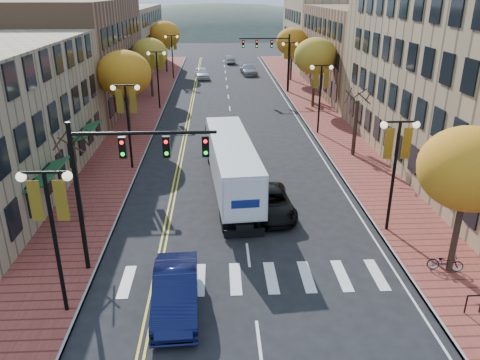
{
  "coord_description": "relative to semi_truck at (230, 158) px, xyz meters",
  "views": [
    {
      "loc": [
        -1.37,
        -15.58,
        11.96
      ],
      "look_at": [
        -0.18,
        8.23,
        2.2
      ],
      "focal_mm": 35.0,
      "sensor_mm": 36.0,
      "label": 1
    }
  ],
  "objects": [
    {
      "name": "lamp_right_c",
      "position": [
        8.13,
        29.8,
        2.22
      ],
      "size": [
        1.96,
        0.36,
        6.05
      ],
      "color": "black",
      "rests_on": "ground"
    },
    {
      "name": "tree_left_a",
      "position": [
        -8.37,
        -4.2,
        0.18
      ],
      "size": [
        0.28,
        0.28,
        4.2
      ],
      "color": "#382619",
      "rests_on": "sidewalk_left"
    },
    {
      "name": "car_far_silver",
      "position": [
        4.1,
        43.28,
        -1.32
      ],
      "size": [
        2.5,
        5.33,
        1.51
      ],
      "primitive_type": "imported",
      "rotation": [
        0.0,
        0.0,
        0.08
      ],
      "color": "#939399",
      "rests_on": "ground"
    },
    {
      "name": "lamp_left_d",
      "position": [
        -6.87,
        39.8,
        2.22
      ],
      "size": [
        1.96,
        0.36,
        6.05
      ],
      "color": "black",
      "rests_on": "ground"
    },
    {
      "name": "bicycle",
      "position": [
        9.4,
        -10.21,
        -1.51
      ],
      "size": [
        1.64,
        0.9,
        0.82
      ],
      "primitive_type": "imported",
      "rotation": [
        0.0,
        0.0,
        1.33
      ],
      "color": "gray",
      "rests_on": "sidewalk_right"
    },
    {
      "name": "lamp_left_a",
      "position": [
        -6.87,
        -12.2,
        2.22
      ],
      "size": [
        1.96,
        0.36,
        6.05
      ],
      "color": "black",
      "rests_on": "ground"
    },
    {
      "name": "building_right_mid",
      "position": [
        19.13,
        29.8,
        2.93
      ],
      "size": [
        15.0,
        24.0,
        10.0
      ],
      "primitive_type": "cube",
      "color": "brown",
      "rests_on": "ground"
    },
    {
      "name": "lamp_left_c",
      "position": [
        -6.87,
        21.8,
        2.22
      ],
      "size": [
        1.96,
        0.36,
        6.05
      ],
      "color": "black",
      "rests_on": "ground"
    },
    {
      "name": "lamp_left_b",
      "position": [
        -6.87,
        3.8,
        2.22
      ],
      "size": [
        1.96,
        0.36,
        6.05
      ],
      "color": "black",
      "rests_on": "ground"
    },
    {
      "name": "tree_left_d",
      "position": [
        -8.37,
        45.8,
        3.53
      ],
      "size": [
        4.61,
        4.61,
        7.42
      ],
      "color": "#382619",
      "rests_on": "sidewalk_left"
    },
    {
      "name": "sidewalk_left",
      "position": [
        -8.37,
        20.3,
        -1.99
      ],
      "size": [
        4.0,
        85.0,
        0.15
      ],
      "primitive_type": "cube",
      "color": "brown",
      "rests_on": "ground"
    },
    {
      "name": "traffic_mast_far",
      "position": [
        6.11,
        29.79,
        2.85
      ],
      "size": [
        6.1,
        0.34,
        7.0
      ],
      "color": "black",
      "rests_on": "ground"
    },
    {
      "name": "building_right_far",
      "position": [
        19.13,
        51.8,
        3.43
      ],
      "size": [
        15.0,
        20.0,
        11.0
      ],
      "primitive_type": "cube",
      "color": "#9E8966",
      "rests_on": "ground"
    },
    {
      "name": "lamp_right_a",
      "position": [
        8.13,
        -6.2,
        2.22
      ],
      "size": [
        1.96,
        0.36,
        6.05
      ],
      "color": "black",
      "rests_on": "ground"
    },
    {
      "name": "building_left_mid",
      "position": [
        -16.37,
        23.8,
        3.43
      ],
      "size": [
        12.0,
        24.0,
        11.0
      ],
      "primitive_type": "cube",
      "color": "brown",
      "rests_on": "ground"
    },
    {
      "name": "tree_right_c",
      "position": [
        9.63,
        21.8,
        3.38
      ],
      "size": [
        4.48,
        4.48,
        7.21
      ],
      "color": "#382619",
      "rests_on": "sidewalk_right"
    },
    {
      "name": "tree_left_c",
      "position": [
        -8.37,
        27.8,
        2.99
      ],
      "size": [
        4.16,
        4.16,
        6.69
      ],
      "color": "#382619",
      "rests_on": "sidewalk_left"
    },
    {
      "name": "black_suv",
      "position": [
        2.22,
        -3.78,
        -1.37
      ],
      "size": [
        2.67,
        5.21,
        1.41
      ],
      "primitive_type": "imported",
      "rotation": [
        0.0,
        0.0,
        0.07
      ],
      "color": "black",
      "rests_on": "ground"
    },
    {
      "name": "navy_sedan",
      "position": [
        -2.52,
        -12.2,
        -1.25
      ],
      "size": [
        1.96,
        5.08,
        1.65
      ],
      "primitive_type": "imported",
      "rotation": [
        0.0,
        0.0,
        0.04
      ],
      "color": "#0D1237",
      "rests_on": "ground"
    },
    {
      "name": "ground",
      "position": [
        0.63,
        -12.2,
        -2.07
      ],
      "size": [
        200.0,
        200.0,
        0.0
      ],
      "primitive_type": "plane",
      "color": "black",
      "rests_on": "ground"
    },
    {
      "name": "building_left_far",
      "position": [
        -16.37,
        48.8,
        2.68
      ],
      "size": [
        12.0,
        26.0,
        9.5
      ],
      "primitive_type": "cube",
      "color": "#9E8966",
      "rests_on": "ground"
    },
    {
      "name": "tree_left_b",
      "position": [
        -8.37,
        11.8,
        3.38
      ],
      "size": [
        4.48,
        4.48,
        7.21
      ],
      "color": "#382619",
      "rests_on": "sidewalk_left"
    },
    {
      "name": "tree_right_a",
      "position": [
        9.63,
        -10.2,
        2.99
      ],
      "size": [
        4.16,
        4.16,
        6.69
      ],
      "color": "#382619",
      "rests_on": "sidewalk_right"
    },
    {
      "name": "lamp_right_b",
      "position": [
        8.13,
        11.8,
        2.22
      ],
      "size": [
        1.96,
        0.36,
        6.05
      ],
      "color": "black",
      "rests_on": "ground"
    },
    {
      "name": "semi_truck",
      "position": [
        0.0,
        0.0,
        0.0
      ],
      "size": [
        3.41,
        14.3,
        3.54
      ],
      "rotation": [
        0.0,
        0.0,
        0.08
      ],
      "color": "black",
      "rests_on": "ground"
    },
    {
      "name": "tree_right_b",
      "position": [
        9.63,
        5.8,
        0.18
      ],
      "size": [
        0.28,
        0.28,
        4.2
      ],
      "color": "#382619",
      "rests_on": "sidewalk_right"
    },
    {
      "name": "sidewalk_right",
      "position": [
        9.63,
        20.3,
        -1.99
      ],
      "size": [
        4.0,
        85.0,
        0.15
      ],
      "primitive_type": "cube",
      "color": "brown",
      "rests_on": "ground"
    },
    {
      "name": "traffic_mast_near",
      "position": [
        -4.85,
        -9.21,
        2.85
      ],
      "size": [
        6.1,
        0.35,
        7.0
      ],
      "color": "black",
      "rests_on": "ground"
    },
    {
      "name": "car_far_white",
      "position": [
        -2.82,
        40.27,
        -1.29
      ],
      "size": [
        2.38,
        4.76,
        1.56
      ],
      "primitive_type": "imported",
      "rotation": [
        0.0,
        0.0,
        0.12
      ],
      "color": "white",
      "rests_on": "ground"
    },
    {
      "name": "tree_right_d",
      "position": [
        9.63,
        37.8,
        3.22
      ],
      "size": [
        4.35,
        4.35,
        7.0
      ],
      "color": "#382619",
      "rests_on": "sidewalk_right"
    },
    {
      "name": "car_far_oncoming",
      "position": [
        1.58,
        55.0,
        -1.38
      ],
      "size": [
        1.91,
        4.34,
        1.38
      ],
      "primitive_type": "imported",
      "rotation": [
        0.0,
        0.0,
        3.25
      ],
      "color": "#9D9EA4",
      "rests_on": "ground"
    }
  ]
}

